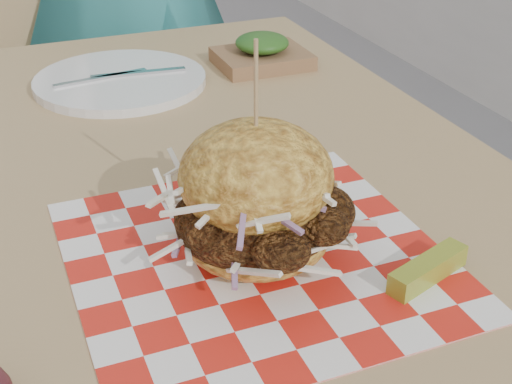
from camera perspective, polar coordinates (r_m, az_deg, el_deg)
patio_table at (r=0.90m, az=-5.63°, el=-3.43°), size 0.80×1.20×0.75m
patio_chair at (r=1.77m, az=-13.82°, el=8.68°), size 0.48×0.49×0.95m
paper_liner at (r=0.71m, az=0.00°, el=-5.17°), size 0.36×0.36×0.00m
sandwich at (r=0.68m, az=0.00°, el=-0.84°), size 0.20×0.20×0.22m
pickle_spear at (r=0.70m, az=13.60°, el=-6.03°), size 0.10×0.05×0.02m
place_setting at (r=1.16m, az=-10.81°, el=8.74°), size 0.27×0.27×0.02m
kraft_tray at (r=1.22m, az=0.49°, el=11.08°), size 0.15×0.12×0.06m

